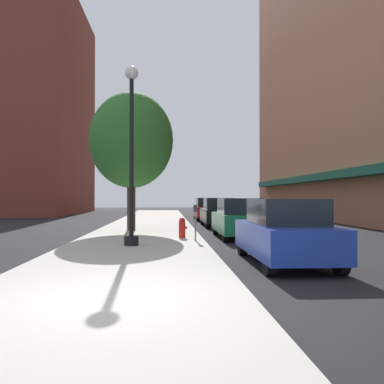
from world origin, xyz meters
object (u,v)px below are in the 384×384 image
(car_black, at_px, (218,213))
(car_red, at_px, (207,209))
(parking_meter_near, at_px, (195,218))
(car_green, at_px, (239,219))
(car_blue, at_px, (285,232))
(fire_hydrant, at_px, (182,228))
(tree_near, at_px, (131,140))
(lamppost, at_px, (131,152))

(car_black, xyz_separation_m, car_red, (0.00, 6.61, 0.00))
(parking_meter_near, xyz_separation_m, car_green, (1.95, 2.01, -0.14))
(parking_meter_near, relative_size, car_green, 0.30)
(car_blue, height_order, car_red, same)
(fire_hydrant, distance_m, tree_near, 5.89)
(car_green, height_order, car_black, same)
(car_blue, distance_m, car_red, 20.17)
(tree_near, xyz_separation_m, car_green, (4.68, -2.82, -3.61))
(fire_hydrant, xyz_separation_m, car_blue, (2.39, -5.75, 0.29))
(tree_near, relative_size, car_blue, 1.54)
(tree_near, relative_size, car_green, 1.54)
(lamppost, xyz_separation_m, tree_near, (-0.53, 6.20, 1.21))
(lamppost, bearing_deg, car_blue, -38.62)
(car_green, xyz_separation_m, car_black, (0.00, 6.85, 0.00))
(tree_near, height_order, car_black, tree_near)
(parking_meter_near, height_order, car_green, car_green)
(tree_near, height_order, car_blue, tree_near)
(car_black, bearing_deg, tree_near, -138.87)
(car_blue, xyz_separation_m, car_black, (0.00, 13.55, 0.00))
(car_black, relative_size, car_red, 1.00)
(parking_meter_near, xyz_separation_m, car_blue, (1.95, -4.69, -0.14))
(fire_hydrant, height_order, tree_near, tree_near)
(fire_hydrant, relative_size, car_green, 0.18)
(tree_near, height_order, car_red, tree_near)
(car_green, distance_m, car_black, 6.85)
(tree_near, relative_size, car_black, 1.54)
(parking_meter_near, bearing_deg, car_blue, -67.41)
(car_red, bearing_deg, fire_hydrant, -98.25)
(fire_hydrant, distance_m, car_green, 2.59)
(car_black, distance_m, car_red, 6.61)
(car_blue, bearing_deg, tree_near, 114.09)
(fire_hydrant, distance_m, parking_meter_near, 1.23)
(fire_hydrant, distance_m, car_black, 8.17)
(tree_near, distance_m, car_red, 12.18)
(fire_hydrant, height_order, car_green, car_green)
(tree_near, relative_size, car_red, 1.54)
(lamppost, relative_size, car_green, 1.37)
(car_blue, relative_size, car_red, 1.00)
(lamppost, xyz_separation_m, car_green, (4.15, 3.38, -2.39))
(car_red, bearing_deg, car_green, -88.82)
(lamppost, distance_m, car_green, 5.87)
(lamppost, relative_size, car_red, 1.37)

